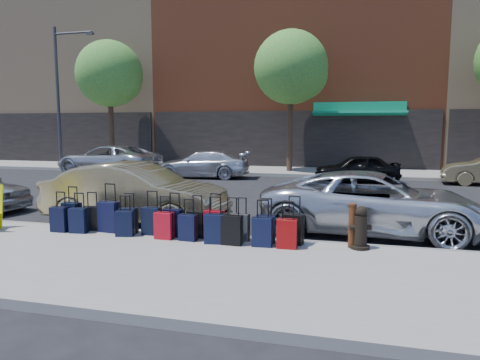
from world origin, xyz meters
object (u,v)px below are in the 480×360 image
(car_near_1, at_px, (135,194))
(car_near_2, at_px, (375,203))
(bollard, at_px, (352,225))
(fire_hydrant, at_px, (360,229))
(tree_left, at_px, (112,76))
(car_far_1, at_px, (203,164))
(tree_center, at_px, (293,69))
(car_far_0, at_px, (108,160))
(streetlight, at_px, (60,89))
(car_far_2, at_px, (357,168))
(suitcase_front_5, at_px, (174,222))

(car_near_1, height_order, car_near_2, car_near_1)
(bollard, relative_size, car_near_2, 0.17)
(fire_hydrant, relative_size, car_near_1, 0.18)
(tree_left, height_order, car_near_2, tree_left)
(bollard, relative_size, car_far_1, 0.19)
(tree_center, relative_size, car_far_0, 1.33)
(streetlight, height_order, car_near_2, streetlight)
(car_far_2, bearing_deg, car_far_1, -97.92)
(car_far_0, relative_size, car_far_2, 1.49)
(suitcase_front_5, distance_m, car_near_2, 4.60)
(streetlight, xyz_separation_m, car_far_0, (4.14, -1.93, -3.90))
(streetlight, distance_m, car_near_1, 16.94)
(tree_center, height_order, car_near_2, tree_center)
(tree_center, bearing_deg, car_far_2, -41.55)
(tree_left, bearing_deg, suitcase_front_5, -55.33)
(car_far_0, bearing_deg, fire_hydrant, 52.67)
(car_near_1, xyz_separation_m, car_far_0, (-7.03, 10.20, -0.01))
(car_near_1, distance_m, car_far_0, 12.39)
(tree_left, xyz_separation_m, car_far_1, (6.52, -2.90, -4.75))
(streetlight, relative_size, car_near_2, 1.56)
(tree_center, distance_m, car_near_1, 13.83)
(fire_hydrant, distance_m, car_near_1, 5.68)
(car_far_0, bearing_deg, tree_left, -149.70)
(fire_hydrant, bearing_deg, bollard, 153.98)
(tree_left, height_order, tree_center, same)
(tree_center, relative_size, car_far_2, 1.98)
(car_near_1, bearing_deg, car_near_2, -83.83)
(tree_left, distance_m, car_near_1, 15.93)
(tree_left, bearing_deg, bollard, -46.52)
(bollard, distance_m, car_far_1, 13.38)
(streetlight, height_order, suitcase_front_5, streetlight)
(streetlight, distance_m, car_far_0, 6.00)
(tree_center, height_order, car_near_1, tree_center)
(tree_center, distance_m, car_far_2, 6.48)
(car_far_0, height_order, car_far_1, car_far_0)
(car_far_1, bearing_deg, tree_left, -117.70)
(car_near_1, relative_size, car_far_0, 0.85)
(bollard, xyz_separation_m, car_far_1, (-7.03, 11.38, 0.07))
(tree_left, relative_size, car_far_2, 1.98)
(fire_hydrant, distance_m, bollard, 0.17)
(bollard, bearing_deg, streetlight, 140.51)
(tree_center, height_order, car_far_1, tree_center)
(streetlight, xyz_separation_m, car_far_1, (9.46, -2.20, -4.00))
(tree_left, xyz_separation_m, suitcase_front_5, (9.90, -14.31, -4.97))
(suitcase_front_5, xyz_separation_m, fire_hydrant, (3.80, 0.00, 0.09))
(car_near_2, bearing_deg, suitcase_front_5, 120.60)
(car_far_1, height_order, car_far_2, car_far_1)
(tree_center, height_order, car_far_2, tree_center)
(bollard, relative_size, car_near_1, 0.18)
(fire_hydrant, bearing_deg, car_far_0, 121.49)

